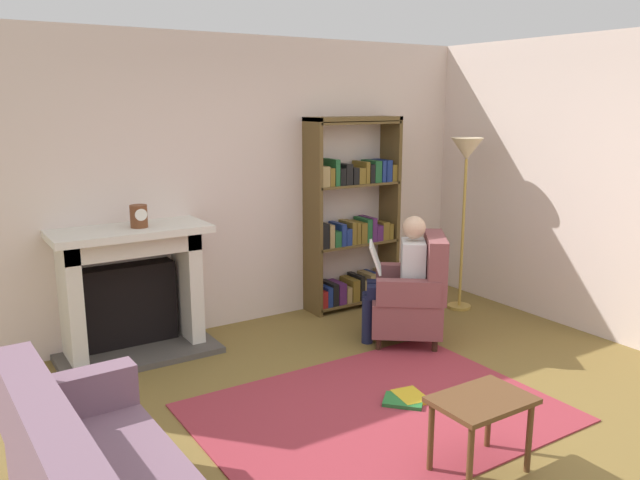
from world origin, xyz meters
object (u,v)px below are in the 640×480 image
(fireplace, at_px, (131,287))
(mantel_clock, at_px, (139,216))
(bookshelf, at_px, (353,221))
(seated_reader, at_px, (401,274))
(side_table, at_px, (482,410))
(floor_lamp, at_px, (466,165))
(armchair_reading, at_px, (414,296))

(fireplace, bearing_deg, mantel_clock, -53.55)
(bookshelf, bearing_deg, seated_reader, -102.19)
(mantel_clock, relative_size, side_table, 0.33)
(mantel_clock, distance_m, bookshelf, 2.26)
(fireplace, height_order, floor_lamp, floor_lamp)
(fireplace, relative_size, armchair_reading, 1.34)
(side_table, bearing_deg, floor_lamp, 47.32)
(fireplace, xyz_separation_m, armchair_reading, (2.18, -1.08, -0.16))
(armchair_reading, xyz_separation_m, seated_reader, (-0.09, 0.07, 0.20))
(fireplace, bearing_deg, armchair_reading, -26.44)
(armchair_reading, xyz_separation_m, floor_lamp, (1.02, 0.45, 1.07))
(fireplace, distance_m, bookshelf, 2.34)
(mantel_clock, bearing_deg, floor_lamp, -9.79)
(mantel_clock, distance_m, seated_reader, 2.29)
(side_table, distance_m, floor_lamp, 3.22)
(fireplace, distance_m, mantel_clock, 0.62)
(bookshelf, xyz_separation_m, armchair_reading, (-0.13, -1.12, -0.48))
(fireplace, relative_size, mantel_clock, 7.07)
(seated_reader, height_order, floor_lamp, floor_lamp)
(armchair_reading, height_order, seated_reader, seated_reader)
(mantel_clock, bearing_deg, side_table, -68.74)
(fireplace, bearing_deg, side_table, -68.14)
(mantel_clock, height_order, floor_lamp, floor_lamp)
(floor_lamp, bearing_deg, armchair_reading, -156.38)
(bookshelf, height_order, seated_reader, bookshelf)
(mantel_clock, distance_m, side_table, 3.08)
(fireplace, distance_m, side_table, 3.09)
(fireplace, bearing_deg, floor_lamp, -11.28)
(armchair_reading, relative_size, floor_lamp, 0.55)
(bookshelf, bearing_deg, mantel_clock, -176.53)
(side_table, relative_size, floor_lamp, 0.32)
(seated_reader, relative_size, side_table, 2.04)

